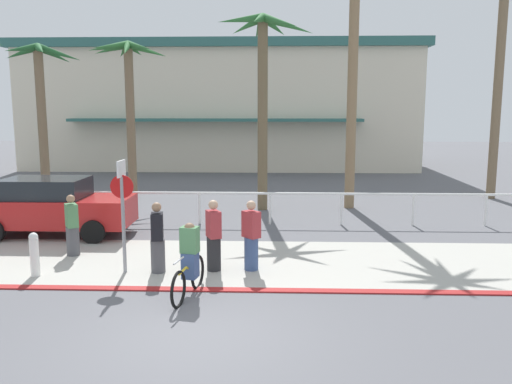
% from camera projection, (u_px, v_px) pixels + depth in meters
% --- Properties ---
extents(ground_plane, '(80.00, 80.00, 0.00)m').
position_uv_depth(ground_plane, '(238.00, 215.00, 18.67)').
color(ground_plane, '#5B5B60').
extents(sidewalk_strip, '(44.00, 4.00, 0.02)m').
position_uv_depth(sidewalk_strip, '(221.00, 262.00, 12.94)').
color(sidewalk_strip, '#ADAAA0').
rests_on(sidewalk_strip, ground).
extents(curb_paint, '(44.00, 0.24, 0.03)m').
position_uv_depth(curb_paint, '(211.00, 290.00, 10.97)').
color(curb_paint, maroon).
rests_on(curb_paint, ground).
extents(building_backdrop, '(23.88, 10.97, 7.52)m').
position_uv_depth(building_backdrop, '(224.00, 106.00, 34.70)').
color(building_backdrop, beige).
rests_on(building_backdrop, ground).
extents(rail_fence, '(20.48, 0.08, 1.04)m').
position_uv_depth(rail_fence, '(235.00, 198.00, 17.05)').
color(rail_fence, white).
rests_on(rail_fence, ground).
extents(stop_sign_bike_lane, '(0.52, 0.56, 2.56)m').
position_uv_depth(stop_sign_bike_lane, '(122.00, 200.00, 11.86)').
color(stop_sign_bike_lane, gray).
rests_on(stop_sign_bike_lane, ground).
extents(bollard_0, '(0.20, 0.20, 1.00)m').
position_uv_depth(bollard_0, '(34.00, 254.00, 11.77)').
color(bollard_0, white).
rests_on(bollard_0, ground).
extents(palm_tree_2, '(3.07, 3.09, 6.19)m').
position_uv_depth(palm_tree_2, '(41.00, 85.00, 21.10)').
color(palm_tree_2, '#756047').
rests_on(palm_tree_2, ground).
extents(palm_tree_3, '(3.11, 3.02, 6.36)m').
position_uv_depth(palm_tree_3, '(128.00, 76.00, 21.62)').
color(palm_tree_3, '#756047').
rests_on(palm_tree_3, ground).
extents(palm_tree_4, '(3.40, 2.93, 6.95)m').
position_uv_depth(palm_tree_4, '(264.00, 66.00, 18.77)').
color(palm_tree_4, brown).
rests_on(palm_tree_4, ground).
extents(palm_tree_5, '(3.32, 3.13, 9.73)m').
position_uv_depth(palm_tree_5, '(354.00, 6.00, 18.83)').
color(palm_tree_5, '#846B4C').
rests_on(palm_tree_5, ground).
extents(palm_tree_6, '(3.11, 3.18, 9.91)m').
position_uv_depth(palm_tree_6, '(504.00, 24.00, 20.93)').
color(palm_tree_6, '#756047').
rests_on(palm_tree_6, ground).
extents(car_red_1, '(4.40, 2.02, 1.69)m').
position_uv_depth(car_red_1, '(53.00, 206.00, 15.52)').
color(car_red_1, red).
rests_on(car_red_1, ground).
extents(cyclist_yellow_0, '(0.42, 1.80, 1.50)m').
position_uv_depth(cyclist_yellow_0, '(189.00, 262.00, 10.57)').
color(cyclist_yellow_0, black).
rests_on(cyclist_yellow_0, ground).
extents(pedestrian_0, '(0.37, 0.44, 1.63)m').
position_uv_depth(pedestrian_0, '(158.00, 241.00, 12.00)').
color(pedestrian_0, '#4C4C51').
rests_on(pedestrian_0, ground).
extents(pedestrian_1, '(0.44, 0.48, 1.57)m').
position_uv_depth(pedestrian_1, '(72.00, 228.00, 13.39)').
color(pedestrian_1, '#4C4C51').
rests_on(pedestrian_1, ground).
extents(pedestrian_2, '(0.46, 0.47, 1.63)m').
position_uv_depth(pedestrian_2, '(251.00, 239.00, 12.18)').
color(pedestrian_2, '#384C7A').
rests_on(pedestrian_2, ground).
extents(pedestrian_3, '(0.42, 0.47, 1.65)m').
position_uv_depth(pedestrian_3, '(214.00, 239.00, 12.13)').
color(pedestrian_3, '#232326').
rests_on(pedestrian_3, ground).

